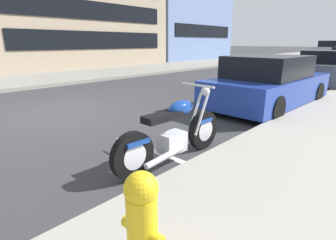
% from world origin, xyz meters
% --- Properties ---
extents(ground_plane, '(260.00, 260.00, 0.00)m').
position_xyz_m(ground_plane, '(0.00, 0.00, 0.00)').
color(ground_plane, '#333335').
extents(sidewalk_far_curb, '(120.00, 5.00, 0.14)m').
position_xyz_m(sidewalk_far_curb, '(12.00, 6.78, 0.07)').
color(sidewalk_far_curb, gray).
rests_on(sidewalk_far_curb, ground).
extents(parking_stall_stripe, '(0.12, 2.20, 0.01)m').
position_xyz_m(parking_stall_stripe, '(0.00, -3.68, 0.00)').
color(parking_stall_stripe, silver).
rests_on(parking_stall_stripe, ground).
extents(parked_motorcycle, '(2.16, 0.62, 1.12)m').
position_xyz_m(parked_motorcycle, '(-0.05, -4.04, 0.43)').
color(parked_motorcycle, black).
rests_on(parked_motorcycle, ground).
extents(parked_car_mid_block, '(4.38, 2.04, 1.41)m').
position_xyz_m(parked_car_mid_block, '(4.45, -3.57, 0.66)').
color(parked_car_mid_block, navy).
rests_on(parked_car_mid_block, ground).
extents(parked_car_far_down_curb, '(4.17, 1.90, 1.44)m').
position_xyz_m(parked_car_far_down_curb, '(10.12, -3.76, 0.68)').
color(parked_car_far_down_curb, '#4C515B').
rests_on(parked_car_far_down_curb, ground).
extents(fire_hydrant, '(0.24, 0.36, 0.79)m').
position_xyz_m(fire_hydrant, '(-1.83, -5.32, 0.56)').
color(fire_hydrant, gold).
rests_on(fire_hydrant, sidewalk_near_curb).
extents(townhouse_near_left, '(13.00, 11.51, 8.64)m').
position_xyz_m(townhouse_near_left, '(7.27, 14.79, 4.32)').
color(townhouse_near_left, tan).
rests_on(townhouse_near_left, ground).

